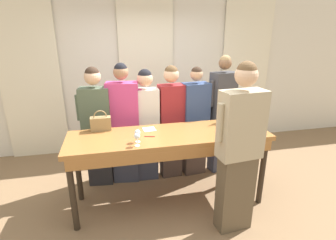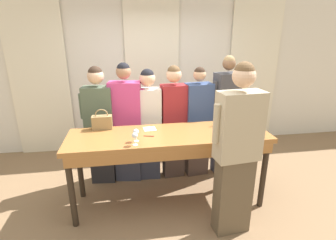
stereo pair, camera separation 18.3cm
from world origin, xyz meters
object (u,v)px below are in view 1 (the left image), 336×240
object	(u,v)px
wine_glass_front_right	(257,124)
host_pouring	(239,149)
wine_glass_front_left	(137,133)
guest_striped_shirt	(171,120)
guest_cream_sweater	(146,124)
guest_beige_cap	(222,114)
wine_glass_center_mid	(137,137)
guest_olive_jacket	(97,126)
wine_glass_front_mid	(241,118)
wine_glass_center_left	(247,125)
wine_bottle	(225,114)
guest_pink_top	(124,124)
handbag	(101,123)
tasting_bar	(170,142)
guest_navy_coat	(195,122)
wine_glass_center_right	(237,124)

from	to	relation	value
wine_glass_front_right	host_pouring	distance (m)	0.64
wine_glass_front_left	guest_striped_shirt	bearing A→B (deg)	54.76
guest_cream_sweater	guest_beige_cap	xyz separation A→B (m)	(1.16, 0.00, 0.07)
host_pouring	wine_glass_front_right	bearing A→B (deg)	44.64
wine_glass_front_left	wine_glass_front_right	size ratio (longest dim) A/B	1.00
wine_glass_center_mid	guest_olive_jacket	xyz separation A→B (m)	(-0.46, 0.92, -0.17)
wine_glass_front_mid	guest_striped_shirt	size ratio (longest dim) A/B	0.09
wine_glass_center_left	wine_bottle	bearing A→B (deg)	101.94
wine_glass_front_left	wine_glass_center_mid	bearing A→B (deg)	-99.22
guest_striped_shirt	guest_pink_top	bearing A→B (deg)	-180.00
guest_pink_top	wine_glass_center_left	bearing A→B (deg)	-30.81
wine_glass_front_right	wine_glass_center_mid	bearing A→B (deg)	-176.57
wine_glass_center_left	wine_glass_center_mid	bearing A→B (deg)	-177.05
handbag	wine_glass_front_mid	xyz separation A→B (m)	(1.78, -0.22, 0.02)
wine_glass_front_left	guest_pink_top	world-z (taller)	guest_pink_top
tasting_bar	guest_navy_coat	xyz separation A→B (m)	(0.54, 0.67, -0.01)
tasting_bar	wine_glass_front_right	distance (m)	1.08
guest_navy_coat	wine_glass_front_mid	bearing A→B (deg)	-53.32
guest_navy_coat	host_pouring	xyz separation A→B (m)	(0.06, -1.27, 0.13)
wine_glass_center_left	guest_olive_jacket	bearing A→B (deg)	154.63
wine_glass_center_left	guest_navy_coat	world-z (taller)	guest_navy_coat
wine_bottle	guest_cream_sweater	distance (m)	1.12
wine_glass_center_left	wine_glass_front_right	bearing A→B (deg)	8.26
guest_navy_coat	guest_beige_cap	world-z (taller)	guest_beige_cap
wine_glass_center_mid	wine_glass_front_right	bearing A→B (deg)	3.43
wine_glass_center_mid	wine_glass_center_right	xyz separation A→B (m)	(1.24, 0.13, 0.00)
tasting_bar	guest_beige_cap	xyz separation A→B (m)	(0.97, 0.67, 0.08)
wine_glass_center_mid	host_pouring	size ratio (longest dim) A/B	0.08
wine_glass_front_right	guest_striped_shirt	world-z (taller)	guest_striped_shirt
wine_glass_center_left	host_pouring	distance (m)	0.54
wine_glass_center_left	guest_beige_cap	distance (m)	0.86
guest_navy_coat	guest_beige_cap	xyz separation A→B (m)	(0.42, 0.00, 0.09)
tasting_bar	guest_pink_top	world-z (taller)	guest_pink_top
wine_glass_center_right	guest_pink_top	xyz separation A→B (m)	(-1.33, 0.79, -0.17)
guest_striped_shirt	tasting_bar	bearing A→B (deg)	-104.57
wine_glass_center_right	guest_pink_top	world-z (taller)	guest_pink_top
tasting_bar	host_pouring	distance (m)	0.86
tasting_bar	guest_striped_shirt	bearing A→B (deg)	75.43
wine_glass_center_left	guest_navy_coat	bearing A→B (deg)	113.73
wine_bottle	host_pouring	distance (m)	0.90
handbag	host_pouring	world-z (taller)	host_pouring
tasting_bar	wine_glass_front_left	xyz separation A→B (m)	(-0.40, -0.14, 0.21)
guest_pink_top	guest_beige_cap	xyz separation A→B (m)	(1.48, 0.00, 0.05)
handbag	guest_beige_cap	world-z (taller)	guest_beige_cap
handbag	guest_navy_coat	world-z (taller)	guest_navy_coat
wine_glass_center_mid	guest_striped_shirt	distance (m)	1.11
handbag	guest_beige_cap	size ratio (longest dim) A/B	0.14
tasting_bar	guest_navy_coat	bearing A→B (deg)	51.09
guest_olive_jacket	guest_beige_cap	distance (m)	1.85
wine_bottle	wine_glass_center_mid	distance (m)	1.34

